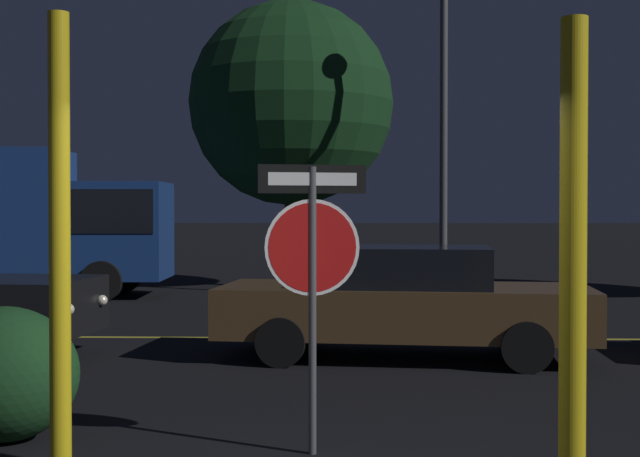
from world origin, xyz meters
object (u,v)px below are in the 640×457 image
Objects in this scene: yellow_pole_left at (60,275)px; tree_1 at (291,104)px; stop_sign at (312,249)px; delivery_truck at (31,220)px; hedge_bush_1 at (3,374)px; passing_car_2 at (407,302)px; street_lamp at (444,65)px; yellow_pole_right at (573,290)px.

tree_1 is at bearing 88.94° from yellow_pole_left.
stop_sign is 0.37× the size of delivery_truck.
tree_1 is at bearing 84.31° from hedge_bush_1.
tree_1 is (-1.08, 14.70, 2.88)m from stop_sign.
street_lamp reaches higher than passing_car_2.
yellow_pole_right is at bearing -5.71° from yellow_pole_left.
hedge_bush_1 is at bearing 16.57° from delivery_truck.
stop_sign is at bearing 173.02° from passing_car_2.
delivery_truck is at bearing 50.21° from passing_car_2.
passing_car_2 is 11.09m from tree_1.
yellow_pole_left is 2.87m from yellow_pole_right.
tree_1 reaches higher than street_lamp.
stop_sign is 0.77× the size of yellow_pole_right.
yellow_pole_right is 13.98m from street_lamp.
hedge_bush_1 is (-2.52, 0.30, -1.03)m from stop_sign.
delivery_truck is 6.62m from tree_1.
tree_1 is (-2.55, 16.73, 3.01)m from yellow_pole_right.
yellow_pole_left reaches higher than passing_car_2.
yellow_pole_left is 0.51× the size of delivery_truck.
stop_sign is at bearing 125.89° from yellow_pole_right.
hedge_bush_1 is 5.49m from passing_car_2.
yellow_pole_right is 2.36× the size of hedge_bush_1.
street_lamp reaches higher than yellow_pole_left.
delivery_truck reaches higher than hedge_bush_1.
street_lamp is 1.00× the size of tree_1.
hedge_bush_1 is 15.00m from tree_1.
stop_sign is at bearing -6.71° from hedge_bush_1.
tree_1 is (-3.33, 3.19, -0.39)m from street_lamp.
delivery_truck reaches higher than yellow_pole_right.
yellow_pole_left is at bearing -91.06° from tree_1.
stop_sign reaches higher than hedge_bush_1.
street_lamp is at bearing 82.99° from delivery_truck.
yellow_pole_right is 16.40m from delivery_truck.
yellow_pole_right reaches higher than hedge_bush_1.
stop_sign is at bearing 51.51° from yellow_pole_left.
passing_car_2 is 0.82× the size of delivery_truck.
passing_car_2 is (1.02, 4.48, -0.86)m from stop_sign.
yellow_pole_left is at bearing 174.29° from yellow_pole_right.
yellow_pole_right reaches higher than stop_sign.
passing_car_2 is at bearing -99.86° from street_lamp.
hedge_bush_1 is at bearing 149.75° from yellow_pole_right.
yellow_pole_right is at bearing -30.25° from hedge_bush_1.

